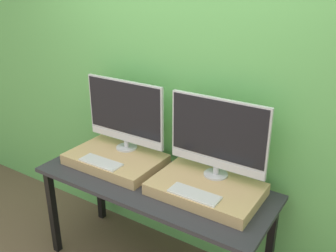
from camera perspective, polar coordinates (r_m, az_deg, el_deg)
The scene contains 8 objects.
wall_back at distance 2.70m, azimuth 2.44°, elevation 5.12°, with size 8.00×0.04×2.60m.
workbench at distance 2.66m, azimuth -2.22°, elevation -9.96°, with size 1.68×0.65×0.76m.
wooden_riser_left at distance 2.84m, azimuth -8.00°, elevation -5.05°, with size 0.70×0.45×0.08m.
monitor_left at distance 2.80m, azimuth -6.58°, elevation 1.98°, with size 0.68×0.16×0.54m.
keyboard_left at distance 2.72m, azimuth -10.20°, elevation -5.43°, with size 0.32×0.12×0.01m.
wooden_riser_right at distance 2.46m, azimuth 5.81°, elevation -9.54°, with size 0.70×0.45×0.08m.
monitor_right at distance 2.42m, azimuth 7.58°, elevation -1.46°, with size 0.68×0.16×0.54m.
keyboard_right at distance 2.32m, azimuth 4.04°, elevation -10.31°, with size 0.32×0.12×0.01m.
Camera 1 is at (1.31, -1.50, 2.10)m, focal length 40.00 mm.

